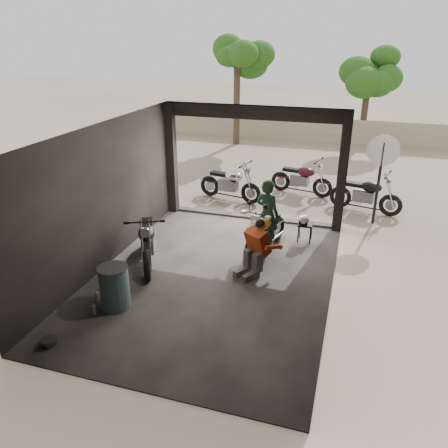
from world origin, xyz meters
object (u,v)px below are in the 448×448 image
Objects in this scene: sign_post at (381,165)px; left_bike at (147,238)px; main_bike at (266,228)px; outside_bike_a at (230,181)px; outside_bike_c at (366,192)px; helmet at (304,220)px; oil_drum at (115,288)px; mechanic at (253,250)px; rider at (267,214)px; outside_bike_b at (302,176)px; stool at (305,226)px.

left_bike is at bearing -130.58° from sign_post.
outside_bike_a is at bearing 136.55° from main_bike.
outside_bike_c is 6.70× the size of helmet.
main_bike is at bearing 56.09° from oil_drum.
main_bike is 1.32m from mechanic.
rider reaches higher than oil_drum.
main_bike is at bearing 6.61° from left_bike.
outside_bike_b is 8.06m from oil_drum.
left_bike reaches higher than helmet.
oil_drum is at bearing -108.93° from left_bike.
stool is (0.86, 0.72, -0.14)m from main_bike.
outside_bike_c reaches higher than mechanic.
left_bike reaches higher than oil_drum.
oil_drum is at bearing 158.89° from outside_bike_c.
main_bike is 0.92× the size of outside_bike_c.
outside_bike_b reaches higher than main_bike.
sign_post is (2.55, 2.48, 1.13)m from main_bike.
rider is (1.84, -3.03, 0.24)m from outside_bike_a.
oil_drum is (-3.09, -4.04, 0.01)m from stool.
left_bike reaches higher than outside_bike_c.
outside_bike_b is (2.68, 5.86, -0.03)m from left_bike.
outside_bike_a is 1.02× the size of outside_bike_c.
rider is 0.70× the size of sign_post.
main_bike is 3.42× the size of stool.
main_bike is at bearing -140.05° from stool.
oil_drum reaches higher than stool.
main_bike reaches higher than helmet.
rider reaches higher than outside_bike_a.
mechanic is 3.00m from oil_drum.
outside_bike_b reaches higher than mechanic.
mechanic is (2.43, 0.18, -0.03)m from left_bike.
outside_bike_b is 1.49× the size of mechanic.
outside_bike_c is 3.72× the size of stool.
outside_bike_b is (2.10, 1.21, -0.02)m from outside_bike_a.
oil_drum is (-2.23, -3.31, -0.13)m from main_bike.
outside_bike_c reaches higher than main_bike.
oil_drum is at bearing -107.73° from main_bike.
outside_bike_b is 3.74m from helmet.
outside_bike_a is at bearing -177.87° from sign_post.
outside_bike_c is at bearing -100.80° from rider.
main_bike is 0.33m from rider.
sign_post reaches higher than mechanic.
helmet is at bearing 55.22° from main_bike.
helmet is (0.57, -3.69, 0.00)m from outside_bike_b.
helmet is at bearing -126.95° from stool.
rider reaches higher than mechanic.
mechanic is at bearing -103.38° from helmet.
outside_bike_a is at bearing -34.19° from rider.
sign_post is at bearing 46.27° from stool.
helmet is (0.81, 1.98, 0.01)m from mechanic.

